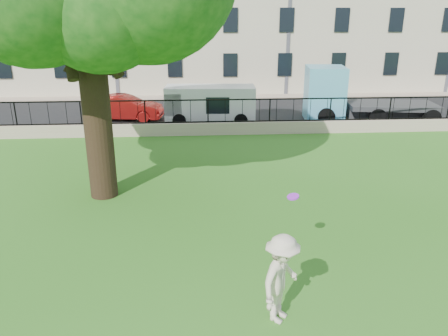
{
  "coord_description": "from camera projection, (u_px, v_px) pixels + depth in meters",
  "views": [
    {
      "loc": [
        -0.65,
        -8.68,
        5.52
      ],
      "look_at": [
        0.19,
        3.5,
        1.23
      ],
      "focal_mm": 35.0,
      "sensor_mm": 36.0,
      "label": 1
    }
  ],
  "objects": [
    {
      "name": "ground",
      "position": [
        226.0,
        269.0,
        10.04
      ],
      "size": [
        120.0,
        120.0,
        0.0
      ],
      "primitive_type": "plane",
      "color": "#2C6818",
      "rests_on": "ground"
    },
    {
      "name": "retaining_wall",
      "position": [
        208.0,
        128.0,
        21.24
      ],
      "size": [
        50.0,
        0.4,
        0.6
      ],
      "primitive_type": "cube",
      "color": "tan",
      "rests_on": "ground"
    },
    {
      "name": "iron_railing",
      "position": [
        208.0,
        111.0,
        20.95
      ],
      "size": [
        50.0,
        0.05,
        1.13
      ],
      "color": "black",
      "rests_on": "retaining_wall"
    },
    {
      "name": "street",
      "position": [
        205.0,
        114.0,
        25.76
      ],
      "size": [
        60.0,
        9.0,
        0.01
      ],
      "primitive_type": "cube",
      "color": "black",
      "rests_on": "ground"
    },
    {
      "name": "sidewalk",
      "position": [
        203.0,
        97.0,
        30.63
      ],
      "size": [
        60.0,
        1.4,
        0.12
      ],
      "primitive_type": "cube",
      "color": "tan",
      "rests_on": "ground"
    },
    {
      "name": "man",
      "position": [
        281.0,
        279.0,
        8.09
      ],
      "size": [
        1.23,
        1.32,
        1.78
      ],
      "primitive_type": "imported",
      "rotation": [
        0.0,
        0.0,
        0.92
      ],
      "color": "beige",
      "rests_on": "ground"
    },
    {
      "name": "frisbee",
      "position": [
        293.0,
        197.0,
        9.64
      ],
      "size": [
        0.35,
        0.36,
        0.12
      ],
      "primitive_type": "cylinder",
      "rotation": [
        0.21,
        -0.14,
        -0.42
      ],
      "color": "#A326D9"
    },
    {
      "name": "red_sedan",
      "position": [
        124.0,
        108.0,
        24.02
      ],
      "size": [
        4.35,
        2.0,
        1.38
      ],
      "primitive_type": "imported",
      "rotation": [
        0.0,
        0.0,
        1.44
      ],
      "color": "maroon",
      "rests_on": "street"
    },
    {
      "name": "white_van",
      "position": [
        210.0,
        105.0,
        23.28
      ],
      "size": [
        4.8,
        2.09,
        1.98
      ],
      "primitive_type": "cube",
      "rotation": [
        0.0,
        0.0,
        -0.05
      ],
      "color": "silver",
      "rests_on": "street"
    },
    {
      "name": "blue_truck",
      "position": [
        370.0,
        94.0,
        23.69
      ],
      "size": [
        7.2,
        3.36,
        2.91
      ],
      "primitive_type": "cube",
      "rotation": [
        0.0,
        0.0,
        -0.13
      ],
      "color": "#5BAFD5",
      "rests_on": "street"
    }
  ]
}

